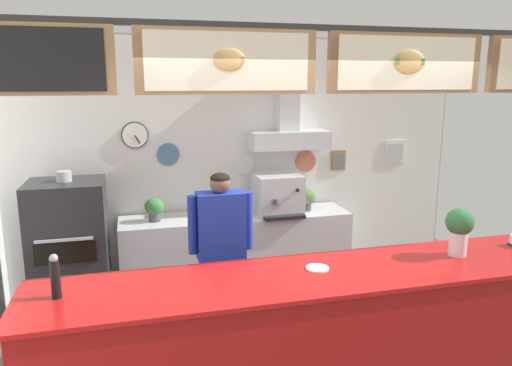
{
  "coord_description": "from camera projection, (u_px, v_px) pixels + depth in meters",
  "views": [
    {
      "loc": [
        -1.25,
        -3.12,
        2.36
      ],
      "look_at": [
        -0.24,
        0.73,
        1.52
      ],
      "focal_mm": 33.75,
      "sensor_mm": 36.0,
      "label": 1
    }
  ],
  "objects": [
    {
      "name": "shop_worker",
      "position": [
        221.0,
        257.0,
        4.19
      ],
      "size": [
        0.57,
        0.23,
        1.61
      ],
      "rotation": [
        0.0,
        0.0,
        3.16
      ],
      "color": "#232328",
      "rests_on": "ground_plane"
    },
    {
      "name": "back_prep_counter",
      "position": [
        237.0,
        254.0,
        5.47
      ],
      "size": [
        2.57,
        0.58,
        0.9
      ],
      "color": "silver",
      "rests_on": "ground_plane"
    },
    {
      "name": "potted_oregano",
      "position": [
        228.0,
        203.0,
        5.29
      ],
      "size": [
        0.21,
        0.21,
        0.26
      ],
      "color": "#4C4C51",
      "rests_on": "back_prep_counter"
    },
    {
      "name": "pizza_oven",
      "position": [
        70.0,
        253.0,
        4.7
      ],
      "size": [
        0.71,
        0.66,
        1.53
      ],
      "color": "#232326",
      "rests_on": "ground_plane"
    },
    {
      "name": "service_counter",
      "position": [
        325.0,
        345.0,
        3.38
      ],
      "size": [
        3.97,
        0.75,
        1.09
      ],
      "color": "maroon",
      "rests_on": "ground_plane"
    },
    {
      "name": "basil_vase",
      "position": [
        459.0,
        229.0,
        3.54
      ],
      "size": [
        0.2,
        0.2,
        0.36
      ],
      "color": "silver",
      "rests_on": "service_counter"
    },
    {
      "name": "potted_thyme",
      "position": [
        307.0,
        197.0,
        5.55
      ],
      "size": [
        0.23,
        0.23,
        0.28
      ],
      "color": "#4C4C51",
      "rests_on": "back_prep_counter"
    },
    {
      "name": "espresso_machine",
      "position": [
        278.0,
        194.0,
        5.43
      ],
      "size": [
        0.51,
        0.55,
        0.44
      ],
      "color": "silver",
      "rests_on": "back_prep_counter"
    },
    {
      "name": "pepper_grinder",
      "position": [
        55.0,
        277.0,
        2.85
      ],
      "size": [
        0.06,
        0.06,
        0.28
      ],
      "color": "black",
      "rests_on": "service_counter"
    },
    {
      "name": "condiment_plate",
      "position": [
        317.0,
        268.0,
        3.32
      ],
      "size": [
        0.16,
        0.16,
        0.01
      ],
      "color": "white",
      "rests_on": "service_counter"
    },
    {
      "name": "back_wall_assembly",
      "position": [
        246.0,
        156.0,
        5.53
      ],
      "size": [
        5.35,
        2.54,
        2.86
      ],
      "color": "gray",
      "rests_on": "ground_plane"
    },
    {
      "name": "potted_rosemary",
      "position": [
        154.0,
        208.0,
        5.12
      ],
      "size": [
        0.2,
        0.2,
        0.26
      ],
      "color": "#4C4C51",
      "rests_on": "back_prep_counter"
    }
  ]
}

